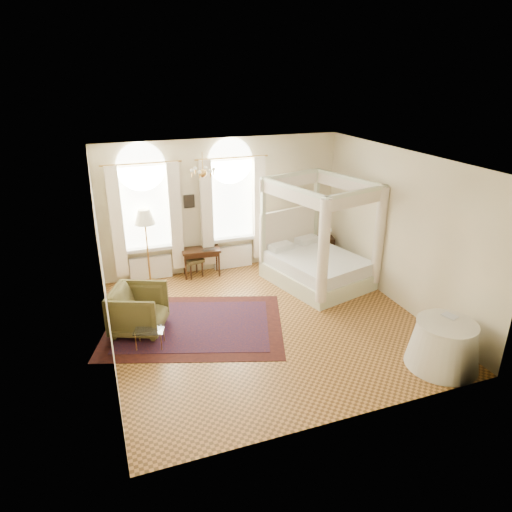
% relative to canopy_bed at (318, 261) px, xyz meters
% --- Properties ---
extents(ground, '(6.00, 6.00, 0.00)m').
position_rel_canopy_bed_xyz_m(ground, '(-1.81, -1.32, -0.57)').
color(ground, '#AE7132').
rests_on(ground, ground).
extents(room_walls, '(6.00, 6.00, 6.00)m').
position_rel_canopy_bed_xyz_m(room_walls, '(-1.81, -1.32, 1.41)').
color(room_walls, beige).
rests_on(room_walls, ground).
extents(window_left, '(1.62, 0.27, 3.29)m').
position_rel_canopy_bed_xyz_m(window_left, '(-3.71, 1.56, 0.92)').
color(window_left, white).
rests_on(window_left, room_walls).
extents(window_right, '(1.62, 0.27, 3.29)m').
position_rel_canopy_bed_xyz_m(window_right, '(-1.61, 1.56, 0.92)').
color(window_right, white).
rests_on(window_right, room_walls).
extents(chandelier, '(0.51, 0.45, 0.50)m').
position_rel_canopy_bed_xyz_m(chandelier, '(-2.71, -0.12, 2.34)').
color(chandelier, '#B4853C').
rests_on(chandelier, room_walls).
extents(wall_pictures, '(2.54, 0.03, 0.39)m').
position_rel_canopy_bed_xyz_m(wall_pictures, '(-1.73, 1.65, 1.32)').
color(wall_pictures, black).
rests_on(wall_pictures, room_walls).
extents(canopy_bed, '(2.39, 2.69, 2.49)m').
position_rel_canopy_bed_xyz_m(canopy_bed, '(0.00, 0.00, 0.00)').
color(canopy_bed, beige).
rests_on(canopy_bed, ground).
extents(nightstand, '(0.51, 0.48, 0.62)m').
position_rel_canopy_bed_xyz_m(nightstand, '(0.89, 1.28, -0.26)').
color(nightstand, '#361B0E').
rests_on(nightstand, ground).
extents(nightstand_lamp, '(0.30, 0.30, 0.44)m').
position_rel_canopy_bed_xyz_m(nightstand_lamp, '(0.87, 1.26, 0.35)').
color(nightstand_lamp, '#B4853C').
rests_on(nightstand_lamp, nightstand).
extents(writing_desk, '(0.97, 0.57, 0.70)m').
position_rel_canopy_bed_xyz_m(writing_desk, '(-2.50, 1.38, 0.03)').
color(writing_desk, '#361B0E').
rests_on(writing_desk, ground).
extents(laptop, '(0.41, 0.32, 0.03)m').
position_rel_canopy_bed_xyz_m(laptop, '(-2.34, 1.28, 0.15)').
color(laptop, black).
rests_on(laptop, writing_desk).
extents(stool, '(0.51, 0.51, 0.48)m').
position_rel_canopy_bed_xyz_m(stool, '(-2.70, 1.38, -0.17)').
color(stool, '#493A1F').
rests_on(stool, ground).
extents(armchair, '(1.30, 1.28, 0.91)m').
position_rel_canopy_bed_xyz_m(armchair, '(-4.26, -0.76, -0.11)').
color(armchair, '#4B4420').
rests_on(armchair, ground).
extents(coffee_table, '(0.62, 0.52, 0.36)m').
position_rel_canopy_bed_xyz_m(coffee_table, '(-4.15, -1.40, -0.24)').
color(coffee_table, silver).
rests_on(coffee_table, ground).
extents(floor_lamp, '(0.47, 0.47, 1.83)m').
position_rel_canopy_bed_xyz_m(floor_lamp, '(-3.77, 1.38, 1.00)').
color(floor_lamp, '#B4853C').
rests_on(floor_lamp, ground).
extents(oriental_rug, '(4.10, 3.48, 0.01)m').
position_rel_canopy_bed_xyz_m(oriental_rug, '(-3.22, -0.96, -0.56)').
color(oriental_rug, '#471A11').
rests_on(oriental_rug, ground).
extents(side_table, '(1.23, 1.23, 0.84)m').
position_rel_canopy_bed_xyz_m(side_table, '(0.52, -3.71, -0.16)').
color(side_table, beige).
rests_on(side_table, ground).
extents(book, '(0.24, 0.28, 0.02)m').
position_rel_canopy_bed_xyz_m(book, '(0.61, -3.58, 0.28)').
color(book, black).
rests_on(book, side_table).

